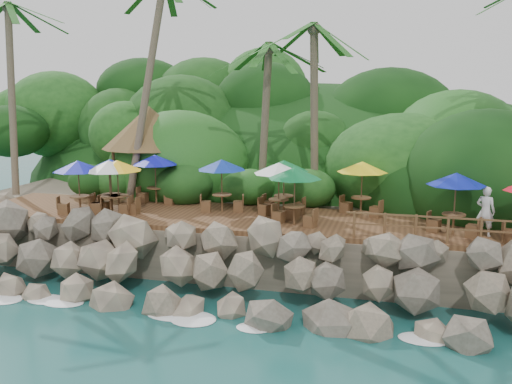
# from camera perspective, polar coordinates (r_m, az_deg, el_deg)

# --- Properties ---
(ground) EXTENTS (140.00, 140.00, 0.00)m
(ground) POSITION_cam_1_polar(r_m,az_deg,el_deg) (19.16, -4.72, -13.27)
(ground) COLOR #19514F
(ground) RESTS_ON ground
(land_base) EXTENTS (32.00, 25.20, 2.10)m
(land_base) POSITION_cam_1_polar(r_m,az_deg,el_deg) (33.70, 4.36, -0.95)
(land_base) COLOR gray
(land_base) RESTS_ON ground
(jungle_hill) EXTENTS (44.80, 28.00, 15.40)m
(jungle_hill) POSITION_cam_1_polar(r_m,az_deg,el_deg) (41.17, 6.25, -0.38)
(jungle_hill) COLOR #143811
(jungle_hill) RESTS_ON ground
(seawall) EXTENTS (29.00, 4.00, 2.30)m
(seawall) POSITION_cam_1_polar(r_m,az_deg,el_deg) (20.51, -2.89, -8.17)
(seawall) COLOR gray
(seawall) RESTS_ON ground
(terrace) EXTENTS (26.00, 5.00, 0.20)m
(terrace) POSITION_cam_1_polar(r_m,az_deg,el_deg) (23.92, 0.00, -2.83)
(terrace) COLOR brown
(terrace) RESTS_ON land_base
(jungle_foliage) EXTENTS (44.00, 16.00, 12.00)m
(jungle_foliage) POSITION_cam_1_polar(r_m,az_deg,el_deg) (32.97, 4.01, -3.07)
(jungle_foliage) COLOR #143811
(jungle_foliage) RESTS_ON ground
(foam_line) EXTENTS (25.20, 0.80, 0.06)m
(foam_line) POSITION_cam_1_polar(r_m,az_deg,el_deg) (19.41, -4.42, -12.85)
(foam_line) COLOR white
(foam_line) RESTS_ON ground
(palapa) EXTENTS (4.98, 4.98, 4.60)m
(palapa) POSITION_cam_1_polar(r_m,az_deg,el_deg) (29.56, -10.93, 6.57)
(palapa) COLOR brown
(palapa) RESTS_ON ground
(dining_clusters) EXTENTS (20.49, 5.33, 2.37)m
(dining_clusters) POSITION_cam_1_polar(r_m,az_deg,el_deg) (23.52, -1.54, 2.08)
(dining_clusters) COLOR brown
(dining_clusters) RESTS_ON terrace
(railing) EXTENTS (6.10, 0.10, 1.00)m
(railing) POSITION_cam_1_polar(r_m,az_deg,el_deg) (20.75, 17.70, -3.40)
(railing) COLOR brown
(railing) RESTS_ON terrace
(waiter) EXTENTS (0.81, 0.69, 1.89)m
(waiter) POSITION_cam_1_polar(r_m,az_deg,el_deg) (22.36, 22.61, -1.85)
(waiter) COLOR white
(waiter) RESTS_ON terrace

